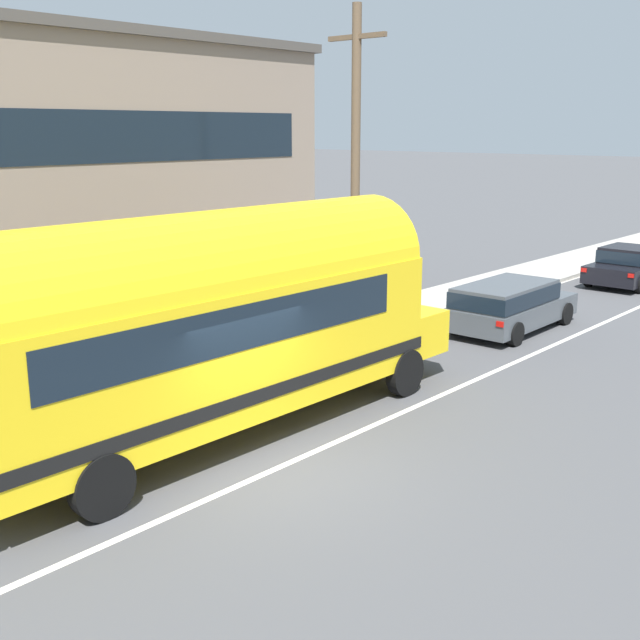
% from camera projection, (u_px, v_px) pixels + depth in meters
% --- Properties ---
extents(ground_plane, '(300.00, 300.00, 0.00)m').
position_uv_depth(ground_plane, '(273.00, 470.00, 13.02)').
color(ground_plane, '#4C4C4F').
extents(lane_markings, '(3.74, 80.00, 0.01)m').
position_uv_depth(lane_markings, '(526.00, 323.00, 22.80)').
color(lane_markings, silver).
rests_on(lane_markings, ground).
extents(sidewalk_slab, '(2.67, 90.00, 0.15)m').
position_uv_depth(sidewalk_slab, '(394.00, 315.00, 23.45)').
color(sidewalk_slab, '#ADA89E').
rests_on(sidewalk_slab, ground).
extents(utility_pole, '(1.80, 0.24, 8.50)m').
position_uv_depth(utility_pole, '(355.00, 171.00, 20.33)').
color(utility_pole, brown).
rests_on(utility_pole, ground).
extents(painted_bus, '(2.68, 11.86, 4.12)m').
position_uv_depth(painted_bus, '(194.00, 319.00, 13.59)').
color(painted_bus, yellow).
rests_on(painted_bus, ground).
extents(car_lead, '(2.03, 4.49, 1.37)m').
position_uv_depth(car_lead, '(509.00, 303.00, 21.75)').
color(car_lead, '#474C51').
rests_on(car_lead, ground).
extents(car_second, '(2.00, 4.24, 1.37)m').
position_uv_depth(car_second, '(630.00, 264.00, 28.31)').
color(car_second, black).
rests_on(car_second, ground).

